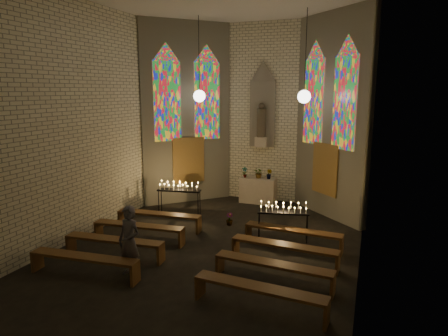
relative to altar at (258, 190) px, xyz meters
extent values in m
plane|color=black|center=(0.00, -5.45, -0.50)|extent=(12.00, 12.00, 0.00)
cube|color=beige|center=(0.00, 0.55, 3.00)|extent=(8.00, 0.02, 7.00)
cube|color=beige|center=(0.00, -11.45, 3.00)|extent=(8.00, 0.02, 7.00)
cube|color=beige|center=(-4.00, -5.45, 3.00)|extent=(0.02, 12.00, 7.00)
cube|color=beige|center=(4.00, -5.45, 3.00)|extent=(0.02, 12.00, 7.00)
cube|color=beige|center=(-2.75, -0.70, 3.00)|extent=(2.72, 2.72, 7.00)
cube|color=beige|center=(2.75, -0.70, 3.00)|extent=(2.72, 2.72, 7.00)
cube|color=#4C3F8C|center=(-3.21, -1.39, 3.50)|extent=(0.78, 0.78, 3.00)
cube|color=#4C3F8C|center=(-2.06, -0.24, 3.50)|extent=(0.78, 0.78, 3.00)
cube|color=#4C3F8C|center=(2.06, -0.24, 3.50)|extent=(0.78, 0.78, 3.00)
cube|color=#4C3F8C|center=(3.21, -1.39, 3.50)|extent=(0.78, 0.78, 3.00)
cube|color=brown|center=(-2.63, -0.82, 1.20)|extent=(0.95, 0.95, 1.80)
cube|color=brown|center=(2.63, -0.82, 1.20)|extent=(0.95, 0.95, 1.80)
cube|color=gray|center=(0.00, 0.47, 3.00)|extent=(1.00, 0.12, 2.60)
cone|color=gray|center=(0.00, 0.47, 4.65)|extent=(1.00, 1.00, 0.80)
cube|color=beige|center=(0.00, 0.33, 1.90)|extent=(0.45, 0.30, 0.40)
cylinder|color=brown|center=(0.00, 0.33, 2.65)|extent=(0.36, 0.36, 1.10)
sphere|color=brown|center=(0.00, 0.33, 3.30)|extent=(0.26, 0.26, 0.26)
sphere|color=white|center=(-1.90, -1.35, 3.70)|extent=(0.44, 0.44, 0.44)
cylinder|color=black|center=(-1.90, -1.35, 5.10)|extent=(0.02, 0.02, 2.80)
sphere|color=white|center=(1.90, -1.35, 3.70)|extent=(0.44, 0.44, 0.44)
cylinder|color=black|center=(1.90, -1.35, 5.10)|extent=(0.02, 0.02, 2.80)
cube|color=beige|center=(0.00, 0.00, 0.00)|extent=(1.40, 0.60, 1.00)
imported|color=#4C723F|center=(-0.53, -0.08, 0.71)|extent=(0.26, 0.21, 0.43)
imported|color=#4C723F|center=(0.03, 0.00, 0.71)|extent=(0.48, 0.45, 0.42)
imported|color=#4C723F|center=(0.45, -0.02, 0.70)|extent=(0.28, 0.26, 0.41)
imported|color=#4C723F|center=(-0.15, -2.95, -0.29)|extent=(0.27, 0.27, 0.41)
cube|color=black|center=(-2.23, -2.48, 0.39)|extent=(1.59, 0.63, 0.05)
cylinder|color=black|center=(-2.93, -2.75, -0.06)|extent=(0.03, 0.03, 0.87)
cylinder|color=black|center=(-1.49, -2.50, -0.06)|extent=(0.03, 0.03, 0.87)
cylinder|color=black|center=(-2.98, -2.46, -0.06)|extent=(0.03, 0.03, 0.87)
cylinder|color=black|center=(-1.54, -2.21, -0.06)|extent=(0.03, 0.03, 0.87)
cube|color=black|center=(1.79, -3.68, 0.36)|extent=(1.54, 0.67, 0.05)
cylinder|color=black|center=(1.13, -3.97, -0.08)|extent=(0.03, 0.03, 0.84)
cylinder|color=black|center=(2.51, -3.67, -0.08)|extent=(0.03, 0.03, 0.84)
cylinder|color=black|center=(1.07, -3.70, -0.08)|extent=(0.03, 0.03, 0.84)
cylinder|color=black|center=(2.45, -3.40, -0.08)|extent=(0.03, 0.03, 0.84)
cube|color=#523317|center=(-2.17, -4.08, 0.00)|extent=(2.80, 0.60, 0.07)
cube|color=#523317|center=(-3.52, -4.18, -0.25)|extent=(0.10, 0.39, 0.50)
cube|color=#523317|center=(-0.82, -3.97, -0.25)|extent=(0.10, 0.39, 0.50)
cube|color=#523317|center=(2.17, -4.08, 0.00)|extent=(2.80, 0.60, 0.07)
cube|color=#523317|center=(0.82, -3.97, -0.25)|extent=(0.10, 0.39, 0.50)
cube|color=#523317|center=(3.52, -4.18, -0.25)|extent=(0.10, 0.39, 0.50)
cube|color=#523317|center=(-2.17, -5.28, 0.00)|extent=(2.80, 0.60, 0.07)
cube|color=#523317|center=(-3.52, -5.38, -0.25)|extent=(0.10, 0.39, 0.50)
cube|color=#523317|center=(-0.82, -5.17, -0.25)|extent=(0.10, 0.39, 0.50)
cube|color=#523317|center=(2.17, -5.28, 0.00)|extent=(2.80, 0.60, 0.07)
cube|color=#523317|center=(0.82, -5.17, -0.25)|extent=(0.10, 0.39, 0.50)
cube|color=#523317|center=(3.52, -5.38, -0.25)|extent=(0.10, 0.39, 0.50)
cube|color=#523317|center=(-2.17, -6.48, 0.00)|extent=(2.80, 0.60, 0.07)
cube|color=#523317|center=(-3.52, -6.58, -0.25)|extent=(0.10, 0.39, 0.50)
cube|color=#523317|center=(-0.82, -6.37, -0.25)|extent=(0.10, 0.39, 0.50)
cube|color=#523317|center=(2.17, -6.48, 0.00)|extent=(2.80, 0.60, 0.07)
cube|color=#523317|center=(0.82, -6.37, -0.25)|extent=(0.10, 0.39, 0.50)
cube|color=#523317|center=(3.52, -6.58, -0.25)|extent=(0.10, 0.39, 0.50)
cube|color=#523317|center=(-2.17, -7.68, 0.00)|extent=(2.80, 0.60, 0.07)
cube|color=#523317|center=(-3.52, -7.78, -0.25)|extent=(0.10, 0.39, 0.50)
cube|color=#523317|center=(-0.82, -7.57, -0.25)|extent=(0.10, 0.39, 0.50)
cube|color=#523317|center=(2.17, -7.68, 0.00)|extent=(2.80, 0.60, 0.07)
cube|color=#523317|center=(0.82, -7.57, -0.25)|extent=(0.10, 0.39, 0.50)
cube|color=#523317|center=(3.52, -7.78, -0.25)|extent=(0.10, 0.39, 0.50)
imported|color=#504E58|center=(-1.17, -7.23, 0.37)|extent=(0.70, 0.54, 1.73)
camera|label=1|loc=(4.08, -14.88, 3.91)|focal=32.00mm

